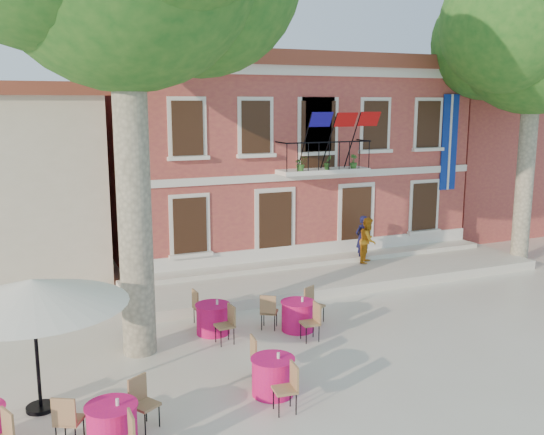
{
  "coord_description": "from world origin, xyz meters",
  "views": [
    {
      "loc": [
        -7.7,
        -12.63,
        5.77
      ],
      "look_at": [
        -0.78,
        3.5,
        2.45
      ],
      "focal_mm": 40.0,
      "sensor_mm": 36.0,
      "label": 1
    }
  ],
  "objects_px": {
    "cafe_table_0": "(112,424)",
    "cafe_table_4": "(298,314)",
    "patio_umbrella": "(32,293)",
    "cafe_table_1": "(273,375)",
    "cafe_table_3": "(213,317)",
    "pedestrian_navy": "(362,238)",
    "plane_tree_east": "(536,35)",
    "pedestrian_orange": "(368,240)"
  },
  "relations": [
    {
      "from": "pedestrian_navy",
      "to": "cafe_table_0",
      "type": "height_order",
      "value": "pedestrian_navy"
    },
    {
      "from": "pedestrian_navy",
      "to": "cafe_table_1",
      "type": "relative_size",
      "value": 0.82
    },
    {
      "from": "cafe_table_1",
      "to": "cafe_table_4",
      "type": "bearing_deg",
      "value": 56.25
    },
    {
      "from": "plane_tree_east",
      "to": "cafe_table_3",
      "type": "xyz_separation_m",
      "value": [
        -12.55,
        -2.31,
        -7.66
      ]
    },
    {
      "from": "pedestrian_navy",
      "to": "patio_umbrella",
      "type": "bearing_deg",
      "value": 14.99
    },
    {
      "from": "pedestrian_orange",
      "to": "cafe_table_1",
      "type": "height_order",
      "value": "pedestrian_orange"
    },
    {
      "from": "cafe_table_4",
      "to": "cafe_table_0",
      "type": "bearing_deg",
      "value": -145.23
    },
    {
      "from": "cafe_table_3",
      "to": "pedestrian_navy",
      "type": "bearing_deg",
      "value": 29.74
    },
    {
      "from": "cafe_table_0",
      "to": "cafe_table_3",
      "type": "height_order",
      "value": "same"
    },
    {
      "from": "cafe_table_0",
      "to": "cafe_table_1",
      "type": "distance_m",
      "value": 3.33
    },
    {
      "from": "plane_tree_east",
      "to": "cafe_table_3",
      "type": "height_order",
      "value": "plane_tree_east"
    },
    {
      "from": "cafe_table_0",
      "to": "cafe_table_4",
      "type": "distance_m",
      "value": 6.38
    },
    {
      "from": "patio_umbrella",
      "to": "cafe_table_4",
      "type": "bearing_deg",
      "value": 15.81
    },
    {
      "from": "pedestrian_orange",
      "to": "cafe_table_3",
      "type": "height_order",
      "value": "pedestrian_orange"
    },
    {
      "from": "pedestrian_navy",
      "to": "pedestrian_orange",
      "type": "relative_size",
      "value": 1.01
    },
    {
      "from": "patio_umbrella",
      "to": "pedestrian_orange",
      "type": "xyz_separation_m",
      "value": [
        11.0,
        5.93,
        -1.24
      ]
    },
    {
      "from": "cafe_table_3",
      "to": "cafe_table_4",
      "type": "xyz_separation_m",
      "value": [
        2.08,
        -0.65,
        0.01
      ]
    },
    {
      "from": "pedestrian_orange",
      "to": "cafe_table_3",
      "type": "relative_size",
      "value": 0.81
    },
    {
      "from": "patio_umbrella",
      "to": "cafe_table_1",
      "type": "distance_m",
      "value": 4.88
    },
    {
      "from": "plane_tree_east",
      "to": "cafe_table_4",
      "type": "bearing_deg",
      "value": -164.2
    },
    {
      "from": "pedestrian_orange",
      "to": "cafe_table_3",
      "type": "bearing_deg",
      "value": 163.41
    },
    {
      "from": "cafe_table_1",
      "to": "plane_tree_east",
      "type": "bearing_deg",
      "value": 25.46
    },
    {
      "from": "cafe_table_3",
      "to": "patio_umbrella",
      "type": "bearing_deg",
      "value": -150.02
    },
    {
      "from": "pedestrian_orange",
      "to": "cafe_table_0",
      "type": "relative_size",
      "value": 0.85
    },
    {
      "from": "patio_umbrella",
      "to": "cafe_table_1",
      "type": "height_order",
      "value": "patio_umbrella"
    },
    {
      "from": "cafe_table_1",
      "to": "cafe_table_3",
      "type": "xyz_separation_m",
      "value": [
        -0.1,
        3.62,
        0.0
      ]
    },
    {
      "from": "pedestrian_orange",
      "to": "cafe_table_1",
      "type": "relative_size",
      "value": 0.81
    },
    {
      "from": "cafe_table_0",
      "to": "cafe_table_3",
      "type": "xyz_separation_m",
      "value": [
        3.16,
        4.29,
        -0.01
      ]
    },
    {
      "from": "patio_umbrella",
      "to": "cafe_table_0",
      "type": "height_order",
      "value": "patio_umbrella"
    },
    {
      "from": "patio_umbrella",
      "to": "pedestrian_orange",
      "type": "relative_size",
      "value": 2.2
    },
    {
      "from": "cafe_table_0",
      "to": "patio_umbrella",
      "type": "bearing_deg",
      "value": 119.98
    },
    {
      "from": "cafe_table_3",
      "to": "cafe_table_1",
      "type": "bearing_deg",
      "value": -88.46
    },
    {
      "from": "pedestrian_navy",
      "to": "cafe_table_3",
      "type": "xyz_separation_m",
      "value": [
        -6.74,
        -3.85,
        -0.68
      ]
    },
    {
      "from": "pedestrian_orange",
      "to": "cafe_table_4",
      "type": "distance_m",
      "value": 6.29
    },
    {
      "from": "plane_tree_east",
      "to": "pedestrian_navy",
      "type": "bearing_deg",
      "value": 165.12
    },
    {
      "from": "plane_tree_east",
      "to": "pedestrian_navy",
      "type": "xyz_separation_m",
      "value": [
        -5.81,
        1.54,
        -6.98
      ]
    },
    {
      "from": "plane_tree_east",
      "to": "cafe_table_3",
      "type": "relative_size",
      "value": 5.62
    },
    {
      "from": "patio_umbrella",
      "to": "pedestrian_navy",
      "type": "relative_size",
      "value": 2.18
    },
    {
      "from": "cafe_table_1",
      "to": "cafe_table_3",
      "type": "distance_m",
      "value": 3.62
    },
    {
      "from": "plane_tree_east",
      "to": "cafe_table_0",
      "type": "xyz_separation_m",
      "value": [
        -15.71,
        -6.6,
        -7.65
      ]
    },
    {
      "from": "patio_umbrella",
      "to": "cafe_table_4",
      "type": "relative_size",
      "value": 1.86
    },
    {
      "from": "patio_umbrella",
      "to": "cafe_table_1",
      "type": "relative_size",
      "value": 1.79
    }
  ]
}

